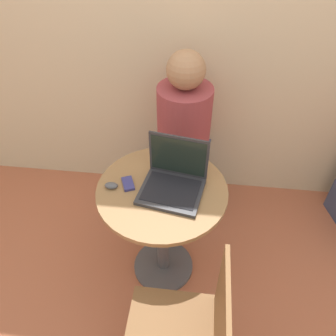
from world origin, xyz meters
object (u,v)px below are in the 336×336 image
object	(u,v)px
cell_phone	(128,184)
person_seated	(184,147)
laptop	(174,180)
chair_empty	(187,336)

from	to	relation	value
cell_phone	person_seated	xyz separation A→B (m)	(0.25, 0.62, -0.23)
laptop	cell_phone	size ratio (longest dim) A/B	3.15
cell_phone	chair_empty	size ratio (longest dim) A/B	0.12
laptop	person_seated	world-z (taller)	person_seated
person_seated	cell_phone	bearing A→B (deg)	-112.26
chair_empty	cell_phone	bearing A→B (deg)	120.80
cell_phone	chair_empty	bearing A→B (deg)	-59.20
person_seated	chair_empty	bearing A→B (deg)	-84.91
chair_empty	laptop	bearing A→B (deg)	101.53
laptop	chair_empty	xyz separation A→B (m)	(0.13, -0.62, -0.32)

